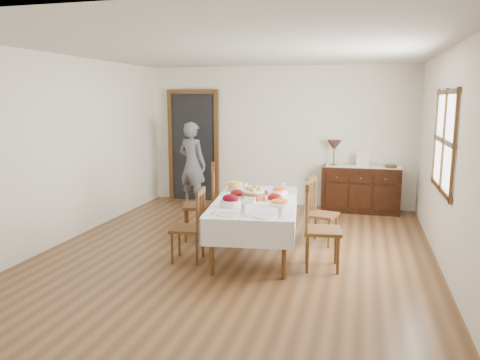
% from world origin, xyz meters
% --- Properties ---
extents(ground, '(6.00, 6.00, 0.00)m').
position_xyz_m(ground, '(0.00, 0.00, 0.00)').
color(ground, brown).
extents(room_shell, '(5.02, 6.02, 2.65)m').
position_xyz_m(room_shell, '(-0.15, 0.42, 1.64)').
color(room_shell, silver).
rests_on(room_shell, ground).
extents(dining_table, '(1.30, 2.17, 0.71)m').
position_xyz_m(dining_table, '(0.22, 0.03, 0.62)').
color(dining_table, white).
rests_on(dining_table, ground).
extents(chair_left_near, '(0.42, 0.42, 0.92)m').
position_xyz_m(chair_left_near, '(-0.47, -0.48, 0.47)').
color(chair_left_near, '#503116').
rests_on(chair_left_near, ground).
extents(chair_left_far, '(0.57, 0.57, 1.10)m').
position_xyz_m(chair_left_far, '(-0.64, 0.46, 0.55)').
color(chair_left_far, '#503116').
rests_on(chair_left_far, ground).
extents(chair_right_near, '(0.48, 0.48, 1.04)m').
position_xyz_m(chair_right_near, '(1.07, -0.33, 0.53)').
color(chair_right_near, '#503116').
rests_on(chair_right_near, ground).
extents(chair_right_far, '(0.47, 0.47, 0.93)m').
position_xyz_m(chair_right_far, '(0.99, 0.66, 0.47)').
color(chair_right_far, '#503116').
rests_on(chair_right_far, ground).
extents(sideboard, '(1.35, 0.50, 0.81)m').
position_xyz_m(sideboard, '(1.53, 2.72, 0.41)').
color(sideboard, black).
rests_on(sideboard, ground).
extents(person, '(0.61, 0.49, 1.69)m').
position_xyz_m(person, '(-1.53, 2.41, 0.84)').
color(person, slate).
rests_on(person, ground).
extents(bread_basket, '(0.29, 0.29, 0.18)m').
position_xyz_m(bread_basket, '(0.20, 0.06, 0.78)').
color(bread_basket, brown).
rests_on(bread_basket, dining_table).
extents(egg_basket, '(0.26, 0.26, 0.10)m').
position_xyz_m(egg_basket, '(0.18, 0.40, 0.74)').
color(egg_basket, black).
rests_on(egg_basket, dining_table).
extents(ham_platter_a, '(0.29, 0.29, 0.11)m').
position_xyz_m(ham_platter_a, '(-0.07, 0.21, 0.74)').
color(ham_platter_a, white).
rests_on(ham_platter_a, dining_table).
extents(ham_platter_b, '(0.26, 0.26, 0.11)m').
position_xyz_m(ham_platter_b, '(0.47, 0.07, 0.74)').
color(ham_platter_b, white).
rests_on(ham_platter_b, dining_table).
extents(beet_bowl, '(0.26, 0.26, 0.15)m').
position_xyz_m(beet_bowl, '(0.01, -0.39, 0.77)').
color(beet_bowl, white).
rests_on(beet_bowl, dining_table).
extents(carrot_bowl, '(0.23, 0.23, 0.09)m').
position_xyz_m(carrot_bowl, '(0.46, 0.51, 0.74)').
color(carrot_bowl, white).
rests_on(carrot_bowl, dining_table).
extents(pineapple_bowl, '(0.22, 0.22, 0.13)m').
position_xyz_m(pineapple_bowl, '(-0.20, 0.59, 0.77)').
color(pineapple_bowl, tan).
rests_on(pineapple_bowl, dining_table).
extents(casserole_dish, '(0.23, 0.23, 0.07)m').
position_xyz_m(casserole_dish, '(0.58, -0.22, 0.74)').
color(casserole_dish, white).
rests_on(casserole_dish, dining_table).
extents(butter_dish, '(0.15, 0.11, 0.07)m').
position_xyz_m(butter_dish, '(0.19, -0.14, 0.74)').
color(butter_dish, white).
rests_on(butter_dish, dining_table).
extents(setting_left, '(0.43, 0.31, 0.10)m').
position_xyz_m(setting_left, '(0.14, -0.75, 0.73)').
color(setting_left, white).
rests_on(setting_left, dining_table).
extents(setting_right, '(0.43, 0.31, 0.10)m').
position_xyz_m(setting_right, '(0.56, -0.73, 0.73)').
color(setting_right, white).
rests_on(setting_right, dining_table).
extents(glass_far_a, '(0.06, 0.06, 0.10)m').
position_xyz_m(glass_far_a, '(-0.07, 0.70, 0.76)').
color(glass_far_a, silver).
rests_on(glass_far_a, dining_table).
extents(glass_far_b, '(0.06, 0.06, 0.11)m').
position_xyz_m(glass_far_b, '(0.46, 0.81, 0.76)').
color(glass_far_b, silver).
rests_on(glass_far_b, dining_table).
extents(runner, '(1.30, 0.35, 0.01)m').
position_xyz_m(runner, '(1.57, 2.74, 0.82)').
color(runner, white).
rests_on(runner, sideboard).
extents(table_lamp, '(0.26, 0.26, 0.46)m').
position_xyz_m(table_lamp, '(1.05, 2.74, 1.17)').
color(table_lamp, brown).
rests_on(table_lamp, sideboard).
extents(picture_frame, '(0.22, 0.08, 0.28)m').
position_xyz_m(picture_frame, '(1.55, 2.67, 0.95)').
color(picture_frame, beige).
rests_on(picture_frame, sideboard).
extents(deco_bowl, '(0.20, 0.20, 0.06)m').
position_xyz_m(deco_bowl, '(2.02, 2.69, 0.84)').
color(deco_bowl, '#503116').
rests_on(deco_bowl, sideboard).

